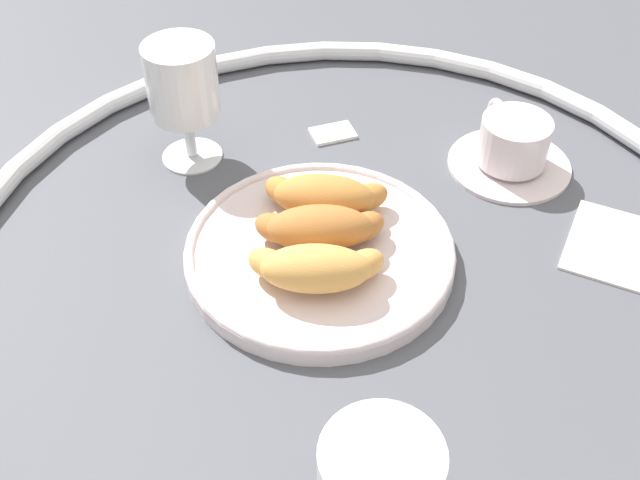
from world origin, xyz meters
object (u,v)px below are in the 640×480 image
croissant_extra (324,196)px  coffee_cup_near (512,147)px  sugar_packet (330,132)px  folded_napkin (626,248)px  croissant_small (320,230)px  juice_glass_right (183,85)px  croissant_large (316,268)px  pastry_plate (320,254)px

croissant_extra → coffee_cup_near: size_ratio=0.99×
sugar_packet → folded_napkin: 0.35m
croissant_small → juice_glass_right: size_ratio=0.98×
croissant_small → coffee_cup_near: croissant_small is taller
croissant_large → folded_napkin: (0.31, 0.04, -0.04)m
juice_glass_right → croissant_extra: bearing=-41.6°
coffee_cup_near → juice_glass_right: bearing=173.7°
pastry_plate → croissant_small: croissant_small is taller
juice_glass_right → sugar_packet: 0.19m
juice_glass_right → croissant_small: bearing=-52.6°
coffee_cup_near → folded_napkin: coffee_cup_near is taller
folded_napkin → juice_glass_right: bearing=157.6°
coffee_cup_near → juice_glass_right: size_ratio=0.97×
pastry_plate → croissant_large: size_ratio=1.92×
croissant_small → croissant_extra: size_ratio=1.01×
pastry_plate → croissant_large: croissant_large is taller
croissant_extra → coffee_cup_near: 0.23m
pastry_plate → croissant_small: size_ratio=1.91×
croissant_small → sugar_packet: size_ratio=2.74×
croissant_large → croissant_extra: same height
croissant_small → sugar_packet: bearing=83.1°
croissant_small → juice_glass_right: bearing=127.4°
sugar_packet → juice_glass_right: bearing=176.1°
croissant_large → croissant_small: (0.01, 0.05, 0.00)m
pastry_plate → croissant_large: 0.06m
croissant_small → folded_napkin: croissant_small is taller
sugar_packet → pastry_plate: bearing=-112.4°
sugar_packet → folded_napkin: bearing=-53.0°
pastry_plate → juice_glass_right: size_ratio=1.87×
pastry_plate → sugar_packet: pastry_plate is taller
coffee_cup_near → sugar_packet: (-0.19, 0.07, -0.02)m
pastry_plate → croissant_large: bearing=-98.3°
croissant_extra → sugar_packet: croissant_extra is taller
pastry_plate → coffee_cup_near: size_ratio=1.93×
pastry_plate → croissant_extra: size_ratio=1.94×
croissant_small → folded_napkin: size_ratio=1.25×
croissant_large → pastry_plate: bearing=81.7°
pastry_plate → sugar_packet: size_ratio=5.24×
croissant_small → croissant_extra: same height
pastry_plate → folded_napkin: size_ratio=2.38×
folded_napkin → coffee_cup_near: bearing=120.5°
croissant_large → croissant_small: 0.05m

